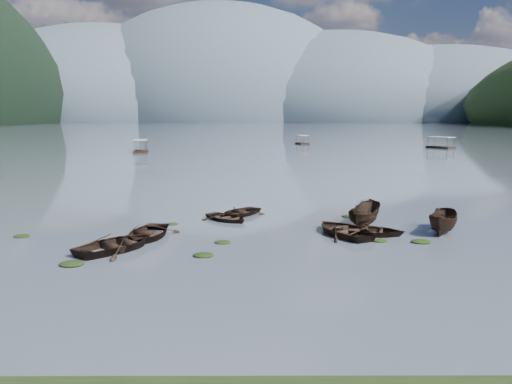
{
  "coord_description": "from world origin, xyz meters",
  "views": [
    {
      "loc": [
        -0.11,
        -24.15,
        7.43
      ],
      "look_at": [
        0.0,
        12.0,
        2.0
      ],
      "focal_mm": 35.0,
      "sensor_mm": 36.0,
      "label": 1
    }
  ],
  "objects_px": {
    "rowboat_0": "(148,238)",
    "pontoon_left": "(141,152)",
    "rowboat_3": "(344,235)",
    "pontoon_centre": "(302,144)"
  },
  "relations": [
    {
      "from": "pontoon_centre",
      "to": "pontoon_left",
      "type": "bearing_deg",
      "value": -148.29
    },
    {
      "from": "rowboat_0",
      "to": "rowboat_3",
      "type": "bearing_deg",
      "value": 9.87
    },
    {
      "from": "rowboat_3",
      "to": "pontoon_centre",
      "type": "relative_size",
      "value": 0.8
    },
    {
      "from": "pontoon_left",
      "to": "pontoon_centre",
      "type": "height_order",
      "value": "pontoon_left"
    },
    {
      "from": "rowboat_3",
      "to": "pontoon_left",
      "type": "height_order",
      "value": "pontoon_left"
    },
    {
      "from": "rowboat_0",
      "to": "pontoon_left",
      "type": "bearing_deg",
      "value": 109.11
    },
    {
      "from": "rowboat_0",
      "to": "pontoon_left",
      "type": "height_order",
      "value": "pontoon_left"
    },
    {
      "from": "rowboat_0",
      "to": "pontoon_left",
      "type": "distance_m",
      "value": 78.11
    },
    {
      "from": "rowboat_3",
      "to": "pontoon_centre",
      "type": "distance_m",
      "value": 108.44
    },
    {
      "from": "pontoon_left",
      "to": "pontoon_centre",
      "type": "bearing_deg",
      "value": 32.02
    }
  ]
}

